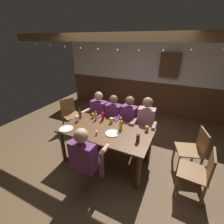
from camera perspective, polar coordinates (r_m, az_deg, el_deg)
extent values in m
plane|color=brown|center=(3.62, -0.80, -15.49)|extent=(6.95, 6.95, 0.00)
cube|color=silver|center=(5.35, 12.85, 18.22)|extent=(5.79, 0.12, 1.39)
cube|color=brown|center=(5.62, 11.66, 5.68)|extent=(5.79, 0.12, 1.07)
cube|color=brown|center=(3.09, 2.40, 25.63)|extent=(5.21, 0.14, 0.16)
cube|color=brown|center=(3.07, -2.24, -6.81)|extent=(1.75, 0.93, 0.04)
cylinder|color=brown|center=(3.43, -17.38, -11.85)|extent=(0.08, 0.08, 0.71)
cylinder|color=brown|center=(2.80, 9.53, -20.90)|extent=(0.08, 0.08, 0.71)
cylinder|color=brown|center=(3.91, -9.94, -6.05)|extent=(0.08, 0.08, 0.71)
cylinder|color=brown|center=(3.37, 13.44, -12.10)|extent=(0.08, 0.08, 0.71)
cube|color=#6B2D66|center=(3.92, -4.70, 0.37)|extent=(0.43, 0.27, 0.52)
sphere|color=tan|center=(3.77, -4.91, 5.83)|extent=(0.21, 0.21, 0.21)
cylinder|color=#B78493|center=(3.86, -4.63, -4.07)|extent=(0.18, 0.43, 0.13)
cylinder|color=#B78493|center=(3.98, -7.19, -3.19)|extent=(0.18, 0.43, 0.13)
cylinder|color=#B78493|center=(3.86, -6.38, -8.80)|extent=(0.10, 0.10, 0.42)
cylinder|color=#B78493|center=(3.99, -8.90, -7.77)|extent=(0.10, 0.10, 0.42)
cylinder|color=#6B2D66|center=(3.60, -4.19, -1.49)|extent=(0.12, 0.29, 0.08)
cylinder|color=tan|center=(3.87, -9.70, 0.21)|extent=(0.12, 0.29, 0.08)
cube|color=#6B2D66|center=(3.75, 0.52, -0.86)|extent=(0.37, 0.23, 0.50)
sphere|color=brown|center=(3.60, 0.55, 4.61)|extent=(0.20, 0.20, 0.20)
cylinder|color=#33724C|center=(3.71, 1.00, -5.32)|extent=(0.15, 0.42, 0.13)
cylinder|color=#33724C|center=(3.77, -1.79, -4.72)|extent=(0.15, 0.42, 0.13)
cylinder|color=#33724C|center=(3.69, -0.27, -10.43)|extent=(0.10, 0.10, 0.42)
cylinder|color=#33724C|center=(3.76, -3.08, -9.73)|extent=(0.10, 0.10, 0.42)
cylinder|color=#6B2D66|center=(3.47, 2.14, -2.74)|extent=(0.09, 0.28, 0.08)
cylinder|color=#6B2D66|center=(3.62, -4.06, -1.51)|extent=(0.09, 0.28, 0.08)
cube|color=#6B2D66|center=(3.61, 6.19, -1.83)|extent=(0.37, 0.25, 0.53)
sphere|color=brown|center=(3.45, 6.50, 4.07)|extent=(0.20, 0.20, 0.20)
cylinder|color=silver|center=(3.59, 6.40, -6.54)|extent=(0.17, 0.39, 0.13)
cylinder|color=silver|center=(3.67, 3.74, -5.74)|extent=(0.17, 0.39, 0.13)
cylinder|color=silver|center=(3.60, 4.84, -11.53)|extent=(0.10, 0.10, 0.42)
cylinder|color=silver|center=(3.68, 2.18, -10.62)|extent=(0.10, 0.10, 0.42)
cylinder|color=brown|center=(3.33, 7.44, -3.87)|extent=(0.11, 0.29, 0.08)
cylinder|color=#6B2D66|center=(3.49, 1.45, -2.19)|extent=(0.11, 0.29, 0.08)
cube|color=#B78493|center=(3.52, 12.26, -2.89)|extent=(0.37, 0.24, 0.56)
sphere|color=#9E755B|center=(3.35, 12.90, 3.43)|extent=(0.22, 0.22, 0.22)
cylinder|color=black|center=(3.50, 12.97, -8.01)|extent=(0.15, 0.42, 0.13)
cylinder|color=black|center=(3.53, 9.80, -7.43)|extent=(0.15, 0.42, 0.13)
cylinder|color=black|center=(3.49, 11.89, -13.48)|extent=(0.10, 0.10, 0.42)
cylinder|color=black|center=(3.52, 8.66, -12.84)|extent=(0.10, 0.10, 0.42)
cylinder|color=#B78493|center=(3.26, 15.05, -4.98)|extent=(0.10, 0.28, 0.08)
cylinder|color=#9E755B|center=(3.32, 7.91, -3.72)|extent=(0.10, 0.28, 0.08)
cube|color=#6B2D66|center=(2.57, -10.46, -15.49)|extent=(0.42, 0.21, 0.48)
sphere|color=tan|center=(2.34, -11.19, -8.40)|extent=(0.22, 0.22, 0.22)
cylinder|color=#B78493|center=(2.86, -10.19, -16.46)|extent=(0.14, 0.40, 0.13)
cylinder|color=#B78493|center=(2.75, -6.20, -18.03)|extent=(0.14, 0.40, 0.13)
cylinder|color=#B78493|center=(3.15, -7.56, -18.06)|extent=(0.10, 0.10, 0.42)
cylinder|color=#B78493|center=(3.06, -3.83, -19.49)|extent=(0.10, 0.10, 0.42)
cylinder|color=#6B2D66|center=(2.82, -11.43, -10.77)|extent=(0.09, 0.28, 0.08)
cylinder|color=tan|center=(2.60, -2.94, -13.73)|extent=(0.09, 0.28, 0.08)
cube|color=brown|center=(4.44, -14.51, -1.16)|extent=(0.59, 0.59, 0.02)
cube|color=brown|center=(4.52, -15.89, 2.23)|extent=(0.20, 0.37, 0.42)
cylinder|color=brown|center=(4.46, -10.96, -4.00)|extent=(0.04, 0.04, 0.44)
cylinder|color=brown|center=(4.33, -15.39, -5.45)|extent=(0.04, 0.04, 0.44)
cylinder|color=brown|center=(4.77, -13.13, -2.22)|extent=(0.04, 0.04, 0.44)
cylinder|color=brown|center=(4.64, -17.32, -3.52)|extent=(0.04, 0.04, 0.44)
cube|color=brown|center=(2.94, 27.35, -18.73)|extent=(0.46, 0.46, 0.02)
cube|color=brown|center=(2.83, 32.39, -16.13)|extent=(0.05, 0.40, 0.42)
cylinder|color=brown|center=(2.95, 22.21, -23.66)|extent=(0.04, 0.04, 0.44)
cylinder|color=brown|center=(3.23, 23.22, -18.87)|extent=(0.04, 0.04, 0.44)
cylinder|color=brown|center=(2.98, 30.10, -25.03)|extent=(0.04, 0.04, 0.44)
cylinder|color=brown|center=(3.26, 30.21, -20.14)|extent=(0.04, 0.04, 0.44)
cube|color=brown|center=(3.37, 26.10, -12.27)|extent=(0.55, 0.55, 0.02)
cube|color=brown|center=(3.33, 30.12, -9.16)|extent=(0.15, 0.39, 0.42)
cylinder|color=brown|center=(3.32, 22.99, -17.43)|extent=(0.04, 0.04, 0.44)
cylinder|color=brown|center=(3.60, 21.62, -13.40)|extent=(0.04, 0.04, 0.44)
cylinder|color=brown|center=(3.44, 29.37, -17.19)|extent=(0.04, 0.04, 0.44)
cylinder|color=brown|center=(3.71, 27.47, -13.35)|extent=(0.04, 0.04, 0.44)
cylinder|color=#F9E08C|center=(2.90, -5.62, -7.56)|extent=(0.04, 0.04, 0.08)
cylinder|color=white|center=(2.94, 0.10, -7.77)|extent=(0.26, 0.26, 0.01)
cylinder|color=white|center=(3.20, -16.31, -5.86)|extent=(0.27, 0.27, 0.01)
cylinder|color=gold|center=(3.01, 3.16, -4.89)|extent=(0.07, 0.07, 0.19)
cylinder|color=gold|center=(2.95, 3.22, -2.60)|extent=(0.03, 0.03, 0.08)
cylinder|color=red|center=(3.37, -3.37, -1.58)|extent=(0.06, 0.06, 0.18)
cylinder|color=red|center=(3.32, -3.42, 0.23)|extent=(0.02, 0.02, 0.06)
cylinder|color=gold|center=(3.40, -5.85, -1.69)|extent=(0.05, 0.05, 0.15)
cylinder|color=gold|center=(3.36, -5.92, -0.12)|extent=(0.02, 0.02, 0.06)
cylinder|color=#593314|center=(3.52, -11.55, -1.11)|extent=(0.06, 0.06, 0.15)
cylinder|color=#593314|center=(3.47, -11.71, 0.63)|extent=(0.03, 0.03, 0.08)
cylinder|color=gold|center=(3.51, -6.89, -1.26)|extent=(0.06, 0.06, 0.10)
cylinder|color=#E5C64C|center=(3.27, -0.22, -3.08)|extent=(0.08, 0.08, 0.11)
cylinder|color=gold|center=(3.07, 12.61, -5.95)|extent=(0.07, 0.07, 0.10)
cylinder|color=white|center=(3.40, -12.38, -2.37)|extent=(0.07, 0.07, 0.13)
cylinder|color=#4C2D19|center=(2.73, 9.42, -9.37)|extent=(0.06, 0.06, 0.14)
cube|color=brown|center=(5.12, 20.22, 15.69)|extent=(0.56, 0.12, 0.70)
sphere|color=black|center=(5.04, 20.11, 15.58)|extent=(0.03, 0.03, 0.03)
sphere|color=#F9EAB2|center=(4.29, -25.73, 21.65)|extent=(0.04, 0.04, 0.04)
sphere|color=#F9EAB2|center=(3.99, -21.61, 21.73)|extent=(0.04, 0.04, 0.04)
sphere|color=#F9EAB2|center=(3.71, -16.87, 21.81)|extent=(0.04, 0.04, 0.04)
sphere|color=#F9EAB2|center=(3.46, -11.41, 21.86)|extent=(0.04, 0.04, 0.04)
sphere|color=#F9EAB2|center=(3.24, -5.16, 21.82)|extent=(0.04, 0.04, 0.04)
sphere|color=#F9EAB2|center=(3.05, 1.92, 21.63)|extent=(0.04, 0.04, 0.04)
sphere|color=#F9EAB2|center=(2.91, 9.76, 21.22)|extent=(0.04, 0.04, 0.04)
sphere|color=#F9EAB2|center=(2.82, 18.20, 20.52)|extent=(0.04, 0.04, 0.04)
sphere|color=#F9EAB2|center=(2.79, 26.93, 19.52)|extent=(0.04, 0.04, 0.04)
sphere|color=#F9EAB2|center=(2.81, 35.60, 18.24)|extent=(0.04, 0.04, 0.04)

